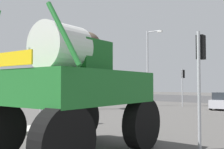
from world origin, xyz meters
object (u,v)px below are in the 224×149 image
(oversize_sprayer, at_px, (74,90))
(traffic_signal_near_left, at_px, (44,69))
(sedan_ahead, at_px, (224,101))
(bare_tree_left, at_px, (86,46))
(traffic_signal_near_right, at_px, (200,63))
(streetlight_far_left, at_px, (149,64))
(traffic_signal_far_left, at_px, (183,79))

(oversize_sprayer, relative_size, traffic_signal_near_left, 1.32)
(oversize_sprayer, height_order, sedan_ahead, oversize_sprayer)
(bare_tree_left, bearing_deg, sedan_ahead, 38.78)
(traffic_signal_near_left, bearing_deg, sedan_ahead, 73.21)
(oversize_sprayer, relative_size, traffic_signal_near_right, 1.37)
(traffic_signal_near_left, xyz_separation_m, streetlight_far_left, (-2.56, 15.35, 1.39))
(oversize_sprayer, distance_m, traffic_signal_near_right, 4.40)
(oversize_sprayer, relative_size, streetlight_far_left, 0.69)
(traffic_signal_near_left, distance_m, bare_tree_left, 9.95)
(sedan_ahead, xyz_separation_m, traffic_signal_far_left, (-4.36, 1.01, 2.09))
(sedan_ahead, relative_size, bare_tree_left, 0.60)
(traffic_signal_near_left, height_order, bare_tree_left, bare_tree_left)
(traffic_signal_near_left, xyz_separation_m, traffic_signal_far_left, (0.48, 17.05, -0.22))
(traffic_signal_near_right, relative_size, bare_tree_left, 0.57)
(traffic_signal_far_left, distance_m, streetlight_far_left, 3.84)
(traffic_signal_near_right, xyz_separation_m, traffic_signal_far_left, (-8.23, 17.05, -0.11))
(traffic_signal_near_left, bearing_deg, traffic_signal_near_right, 0.01)
(sedan_ahead, xyz_separation_m, traffic_signal_near_left, (-4.84, -16.05, 2.31))
(oversize_sprayer, bearing_deg, traffic_signal_near_right, -43.68)
(sedan_ahead, relative_size, traffic_signal_near_right, 1.05)
(streetlight_far_left, bearing_deg, oversize_sprayer, -65.57)
(sedan_ahead, height_order, traffic_signal_near_left, traffic_signal_near_left)
(traffic_signal_near_left, distance_m, streetlight_far_left, 15.62)
(traffic_signal_far_left, height_order, streetlight_far_left, streetlight_far_left)
(sedan_ahead, bearing_deg, traffic_signal_near_left, 159.47)
(sedan_ahead, distance_m, traffic_signal_near_right, 16.65)
(oversize_sprayer, xyz_separation_m, traffic_signal_near_left, (-5.89, 3.25, 1.01))
(oversize_sprayer, distance_m, traffic_signal_near_left, 6.80)
(traffic_signal_near_left, distance_m, traffic_signal_near_right, 8.71)
(traffic_signal_near_right, bearing_deg, traffic_signal_near_left, -179.99)
(oversize_sprayer, relative_size, bare_tree_left, 0.78)
(traffic_signal_near_right, height_order, traffic_signal_far_left, traffic_signal_near_right)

